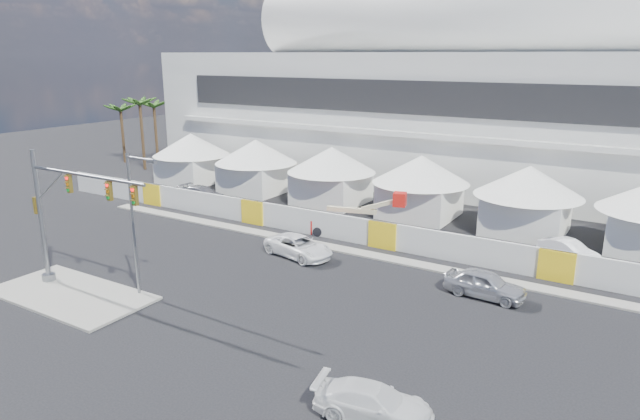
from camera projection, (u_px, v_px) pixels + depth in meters
The scene contains 15 objects.
ground at pixel (181, 300), 33.13m from camera, with size 160.00×160.00×0.00m, color black.
median_island at pixel (71, 295), 33.68m from camera, with size 10.00×5.00×0.15m, color gray.
far_curb at pixel (585, 298), 33.29m from camera, with size 80.00×1.20×0.12m, color gray.
stadium at pixel (519, 97), 60.35m from camera, with size 80.00×24.80×21.98m.
tent_row at pixel (374, 176), 51.77m from camera, with size 53.40×8.40×5.40m.
hoarding_fence at pixel (383, 235), 41.75m from camera, with size 70.00×0.25×2.00m, color silver.
palm_cluster at pixel (154, 111), 72.46m from camera, with size 10.60×10.60×8.55m.
sedan_silver at pixel (485, 284), 33.35m from camera, with size 4.73×1.90×1.61m, color silver.
pickup_curb at pixel (299, 246), 40.08m from camera, with size 5.28×2.44×1.47m, color white.
pickup_near at pixel (373, 402), 22.20m from camera, with size 4.73×1.92×1.37m, color white.
lot_car_a at pixel (569, 250), 39.42m from camera, with size 4.23×1.48×1.39m, color white.
lot_car_c at pixel (203, 194), 54.95m from camera, with size 5.21×2.12×1.51m, color #A2A1A5.
traffic_mast at pixel (59, 215), 33.54m from camera, with size 9.82×0.80×8.22m.
streetlight_median at pixel (135, 216), 32.38m from camera, with size 2.31×0.23×8.34m.
boom_lift at pixel (344, 223), 44.65m from camera, with size 7.56×2.54×3.73m.
Camera 1 is at (22.89, -21.82, 13.79)m, focal length 32.00 mm.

